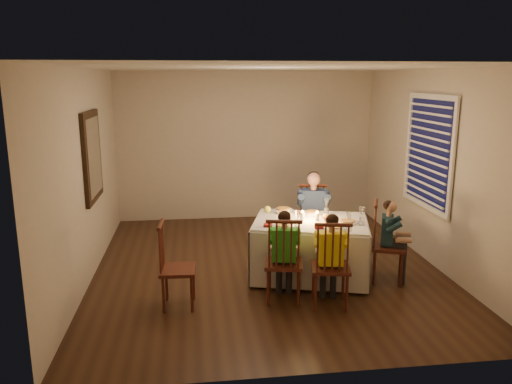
{
  "coord_description": "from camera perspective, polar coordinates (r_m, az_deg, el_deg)",
  "views": [
    {
      "loc": [
        -0.94,
        -6.22,
        2.48
      ],
      "look_at": [
        -0.13,
        0.15,
        1.0
      ],
      "focal_mm": 35.0,
      "sensor_mm": 36.0,
      "label": 1
    }
  ],
  "objects": [
    {
      "name": "chair_near_right",
      "position": [
        5.77,
        8.34,
        -12.65
      ],
      "size": [
        0.48,
        0.46,
        1.01
      ],
      "primitive_type": null,
      "rotation": [
        0.0,
        0.0,
        2.96
      ],
      "color": "#3B1C10",
      "rests_on": "ground"
    },
    {
      "name": "candle_right",
      "position": [
        6.25,
        7.0,
        -2.85
      ],
      "size": [
        0.06,
        0.06,
        0.1
      ],
      "primitive_type": "cylinder",
      "color": "white",
      "rests_on": "dining_table"
    },
    {
      "name": "chair_near_left",
      "position": [
        5.83,
        3.15,
        -12.26
      ],
      "size": [
        0.49,
        0.47,
        1.01
      ],
      "primitive_type": null,
      "rotation": [
        0.0,
        0.0,
        2.94
      ],
      "color": "#3B1C10",
      "rests_on": "ground"
    },
    {
      "name": "orange_fruit",
      "position": [
        6.3,
        7.96,
        -2.85
      ],
      "size": [
        0.08,
        0.08,
        0.08
      ],
      "primitive_type": "sphere",
      "color": "orange",
      "rests_on": "dining_table"
    },
    {
      "name": "setting_green",
      "position": [
        5.97,
        3.1,
        -3.93
      ],
      "size": [
        0.32,
        0.32,
        0.02
      ],
      "primitive_type": "cylinder",
      "rotation": [
        0.0,
        0.0,
        -0.27
      ],
      "color": "white",
      "rests_on": "dining_table"
    },
    {
      "name": "child_yellow",
      "position": [
        5.77,
        8.34,
        -12.65
      ],
      "size": [
        0.4,
        0.38,
        1.06
      ],
      "primitive_type": null,
      "rotation": [
        0.0,
        0.0,
        2.96
      ],
      "color": "yellow",
      "rests_on": "ground"
    },
    {
      "name": "wall_back",
      "position": [
        8.85,
        -1.13,
        5.27
      ],
      "size": [
        4.5,
        0.02,
        2.6
      ],
      "primitive_type": "cube",
      "color": "#B9AD9E",
      "rests_on": "ground"
    },
    {
      "name": "dining_table",
      "position": [
        6.33,
        6.23,
        -5.11
      ],
      "size": [
        1.64,
        1.37,
        0.71
      ],
      "rotation": [
        0.0,
        0.0,
        -0.27
      ],
      "color": "silver",
      "rests_on": "ground"
    },
    {
      "name": "window_blinds",
      "position": [
        7.13,
        19.05,
        4.33
      ],
      "size": [
        0.07,
        1.34,
        1.54
      ],
      "color": "#0C0E33",
      "rests_on": "wall_right"
    },
    {
      "name": "ceiling",
      "position": [
        6.29,
        1.35,
        14.03
      ],
      "size": [
        5.0,
        5.0,
        0.0
      ],
      "primitive_type": "plane",
      "color": "white",
      "rests_on": "wall_back"
    },
    {
      "name": "wall_right",
      "position": [
        7.09,
        19.6,
        2.6
      ],
      "size": [
        0.02,
        5.0,
        2.6
      ],
      "primitive_type": "cube",
      "color": "#B9AD9E",
      "rests_on": "ground"
    },
    {
      "name": "chair_adult",
      "position": [
        7.23,
        6.4,
        -7.21
      ],
      "size": [
        0.47,
        0.46,
        1.01
      ],
      "primitive_type": null,
      "rotation": [
        0.0,
        0.0,
        -0.17
      ],
      "color": "#3B1C10",
      "rests_on": "ground"
    },
    {
      "name": "setting_yellow",
      "position": [
        5.97,
        8.93,
        -4.08
      ],
      "size": [
        0.32,
        0.32,
        0.02
      ],
      "primitive_type": "cylinder",
      "rotation": [
        0.0,
        0.0,
        -0.27
      ],
      "color": "white",
      "rests_on": "dining_table"
    },
    {
      "name": "chair_extra",
      "position": [
        5.76,
        -8.74,
        -12.73
      ],
      "size": [
        0.4,
        0.42,
        0.97
      ],
      "primitive_type": null,
      "rotation": [
        0.0,
        0.0,
        1.51
      ],
      "color": "#3B1C10",
      "rests_on": "ground"
    },
    {
      "name": "child_teal",
      "position": [
        6.55,
        14.69,
        -9.75
      ],
      "size": [
        0.41,
        0.42,
        1.03
      ],
      "primitive_type": null,
      "rotation": [
        0.0,
        0.0,
        1.19
      ],
      "color": "#172F39",
      "rests_on": "ground"
    },
    {
      "name": "setting_teal",
      "position": [
        6.23,
        10.39,
        -3.39
      ],
      "size": [
        0.32,
        0.32,
        0.02
      ],
      "primitive_type": "cylinder",
      "rotation": [
        0.0,
        0.0,
        -0.27
      ],
      "color": "white",
      "rests_on": "dining_table"
    },
    {
      "name": "ground",
      "position": [
        6.76,
        1.24,
        -8.58
      ],
      "size": [
        5.0,
        5.0,
        0.0
      ],
      "primitive_type": "plane",
      "color": "black",
      "rests_on": "ground"
    },
    {
      "name": "child_green",
      "position": [
        5.83,
        3.15,
        -12.26
      ],
      "size": [
        0.41,
        0.39,
        1.07
      ],
      "primitive_type": null,
      "rotation": [
        0.0,
        0.0,
        2.94
      ],
      "color": "green",
      "rests_on": "ground"
    },
    {
      "name": "candle_left",
      "position": [
        6.26,
        5.3,
        -2.79
      ],
      "size": [
        0.06,
        0.06,
        0.1
      ],
      "primitive_type": "cylinder",
      "color": "white",
      "rests_on": "dining_table"
    },
    {
      "name": "chair_end",
      "position": [
        6.55,
        14.69,
        -9.75
      ],
      "size": [
        0.52,
        0.53,
        1.01
      ],
      "primitive_type": null,
      "rotation": [
        0.0,
        0.0,
        1.19
      ],
      "color": "#3B1C10",
      "rests_on": "ground"
    },
    {
      "name": "adult",
      "position": [
        7.23,
        6.4,
        -7.21
      ],
      "size": [
        0.5,
        0.47,
        1.21
      ],
      "primitive_type": null,
      "rotation": [
        0.0,
        0.0,
        -0.17
      ],
      "color": "navy",
      "rests_on": "ground"
    },
    {
      "name": "setting_adult",
      "position": [
        6.58,
        6.53,
        -2.39
      ],
      "size": [
        0.32,
        0.32,
        0.02
      ],
      "primitive_type": "cylinder",
      "rotation": [
        0.0,
        0.0,
        -0.27
      ],
      "color": "white",
      "rests_on": "dining_table"
    },
    {
      "name": "wall_left",
      "position": [
        6.46,
        -18.85,
        1.72
      ],
      "size": [
        0.02,
        5.0,
        2.6
      ],
      "primitive_type": "cube",
      "color": "#B9AD9E",
      "rests_on": "ground"
    },
    {
      "name": "serving_bowl",
      "position": [
        6.58,
        3.12,
        -2.17
      ],
      "size": [
        0.31,
        0.31,
        0.06
      ],
      "primitive_type": "imported",
      "rotation": [
        0.0,
        0.0,
        -0.6
      ],
      "color": "white",
      "rests_on": "dining_table"
    },
    {
      "name": "squash",
      "position": [
        6.58,
        1.31,
        -1.99
      ],
      "size": [
        0.09,
        0.09,
        0.09
      ],
      "primitive_type": "sphere",
      "color": "#FFFA43",
      "rests_on": "dining_table"
    },
    {
      "name": "wall_mirror",
      "position": [
        6.72,
        -18.2,
        3.9
      ],
      "size": [
        0.06,
        0.95,
        1.15
      ],
      "color": "black",
      "rests_on": "wall_left"
    }
  ]
}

